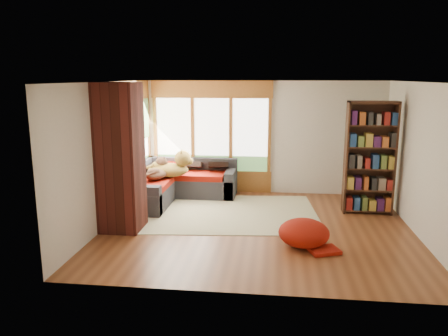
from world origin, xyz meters
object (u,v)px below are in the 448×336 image
(area_rug, at_px, (233,213))
(dog_brindle, at_px, (158,170))
(dog_tan, at_px, (172,166))
(pouf, at_px, (304,232))
(bookshelf, at_px, (370,158))
(sectional_sofa, at_px, (174,185))
(brick_chimney, at_px, (120,158))

(area_rug, bearing_deg, dog_brindle, 163.14)
(dog_tan, bearing_deg, pouf, -49.80)
(area_rug, distance_m, bookshelf, 2.92)
(pouf, bearing_deg, bookshelf, 54.96)
(area_rug, bearing_deg, sectional_sofa, 147.22)
(area_rug, xyz_separation_m, dog_tan, (-1.40, 0.72, 0.79))
(sectional_sofa, relative_size, dog_tan, 2.21)
(pouf, height_order, dog_brindle, dog_brindle)
(dog_tan, xyz_separation_m, dog_brindle, (-0.25, -0.22, -0.06))
(dog_tan, bearing_deg, area_rug, -36.60)
(brick_chimney, relative_size, dog_brindle, 3.42)
(sectional_sofa, relative_size, pouf, 2.69)
(area_rug, bearing_deg, bookshelf, 7.58)
(area_rug, height_order, bookshelf, bookshelf)
(brick_chimney, xyz_separation_m, pouf, (3.18, -0.45, -1.07))
(sectional_sofa, distance_m, area_rug, 1.71)
(brick_chimney, height_order, bookshelf, brick_chimney)
(brick_chimney, bearing_deg, bookshelf, 18.16)
(sectional_sofa, xyz_separation_m, pouf, (2.73, -2.50, -0.07))
(bookshelf, bearing_deg, dog_tan, 174.93)
(brick_chimney, xyz_separation_m, sectional_sofa, (0.45, 2.05, -1.00))
(pouf, bearing_deg, area_rug, 129.62)
(sectional_sofa, relative_size, area_rug, 0.66)
(sectional_sofa, distance_m, dog_tan, 0.53)
(dog_brindle, bearing_deg, dog_tan, -38.42)
(sectional_sofa, relative_size, bookshelf, 0.99)
(pouf, bearing_deg, brick_chimney, 171.90)
(brick_chimney, relative_size, dog_tan, 2.62)
(brick_chimney, distance_m, bookshelf, 4.78)
(bookshelf, distance_m, pouf, 2.53)
(sectional_sofa, bearing_deg, pouf, -39.71)
(area_rug, bearing_deg, dog_tan, 152.89)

